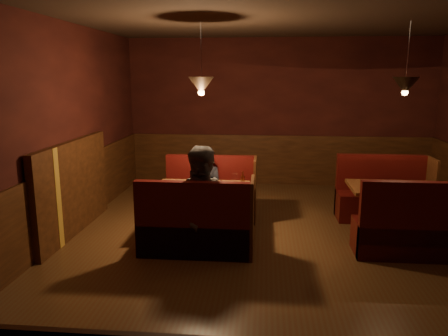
# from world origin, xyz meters

# --- Properties ---
(room) EXTENTS (6.02, 7.02, 2.92)m
(room) POSITION_xyz_m (-0.28, 0.05, 1.05)
(room) COLOR #53391F
(room) RESTS_ON ground
(main_table) EXTENTS (1.28, 0.78, 0.90)m
(main_table) POSITION_xyz_m (-1.11, 0.49, 0.53)
(main_table) COLOR #603016
(main_table) RESTS_ON ground
(main_bench_far) EXTENTS (1.41, 0.50, 0.96)m
(main_bench_far) POSITION_xyz_m (-1.10, 1.22, 0.31)
(main_bench_far) COLOR #48090A
(main_bench_far) RESTS_ON ground
(main_bench_near) EXTENTS (1.41, 0.50, 0.96)m
(main_bench_near) POSITION_xyz_m (-1.10, -0.23, 0.31)
(main_bench_near) COLOR #48090A
(main_bench_near) RESTS_ON ground
(second_table) EXTENTS (1.24, 0.80, 0.70)m
(second_table) POSITION_xyz_m (1.52, 0.67, 0.52)
(second_table) COLOR #603016
(second_table) RESTS_ON ground
(second_bench_far) EXTENTS (1.38, 0.51, 0.98)m
(second_bench_far) POSITION_xyz_m (1.55, 1.42, 0.31)
(second_bench_far) COLOR #48090A
(second_bench_far) RESTS_ON ground
(second_bench_near) EXTENTS (1.38, 0.51, 0.98)m
(second_bench_near) POSITION_xyz_m (1.55, -0.07, 0.31)
(second_bench_near) COLOR #48090A
(second_bench_near) RESTS_ON ground
(diner_a) EXTENTS (0.61, 0.46, 1.51)m
(diner_a) POSITION_xyz_m (-1.15, 1.08, 0.75)
(diner_a) COLOR black
(diner_a) RESTS_ON ground
(diner_b) EXTENTS (0.90, 0.74, 1.69)m
(diner_b) POSITION_xyz_m (-1.00, -0.12, 0.85)
(diner_b) COLOR #3F3835
(diner_b) RESTS_ON ground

